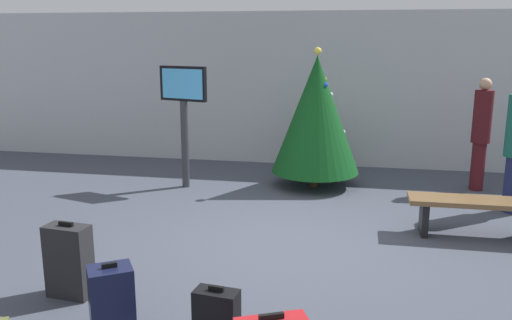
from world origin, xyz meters
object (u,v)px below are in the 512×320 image
Objects in this scene: flight_info_kiosk at (184,104)px; suitcase_0 at (112,300)px; traveller_1 at (481,131)px; holiday_tree at (316,115)px; waiting_bench at (476,209)px; suitcase_2 at (69,261)px.

suitcase_0 is (0.79, -4.35, -1.07)m from flight_info_kiosk.
traveller_1 is at bearing 52.85° from suitcase_0.
flight_info_kiosk is (-2.06, -0.44, 0.17)m from holiday_tree.
suitcase_0 reaches higher than waiting_bench.
waiting_bench is at bearing 29.89° from suitcase_2.
traveller_1 is 6.38m from suitcase_0.
flight_info_kiosk is 3.20× the size of suitcase_0.
suitcase_2 is at bearing 142.39° from suitcase_0.
traveller_1 is 6.43m from suitcase_2.
waiting_bench is 2.33m from traveller_1.
suitcase_2 is at bearing -150.11° from waiting_bench.
traveller_1 is 2.42× the size of suitcase_2.
waiting_bench is 2.63× the size of suitcase_0.
suitcase_2 is (-1.94, -4.27, -0.83)m from holiday_tree.
traveller_1 reaches higher than suitcase_0.
flight_info_kiosk is 1.09× the size of traveller_1.
traveller_1 is (0.45, 2.21, 0.59)m from waiting_bench.
suitcase_2 is (-4.06, -2.33, -0.01)m from waiting_bench.
holiday_tree is at bearing -174.00° from traveller_1.
flight_info_kiosk reaches higher than traveller_1.
holiday_tree reaches higher than traveller_1.
waiting_bench is at bearing -19.74° from flight_info_kiosk.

